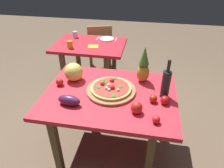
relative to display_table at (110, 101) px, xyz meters
The scene contains 21 objects.
ground_plane 0.65m from the display_table, ahead, with size 10.00×10.00×0.00m, color brown.
display_table is the anchor object (origin of this frame).
background_table 1.25m from the display_table, 114.23° to the left, with size 1.00×0.71×0.74m.
dining_chair 1.81m from the display_table, 106.50° to the left, with size 0.50×0.50×0.85m.
pizza_board 0.11m from the display_table, 78.41° to the left, with size 0.46×0.46×0.03m, color olive.
pizza 0.13m from the display_table, 81.89° to the left, with size 0.38×0.38×0.06m.
wine_bottle 0.54m from the display_table, ahead, with size 0.08×0.08×0.36m.
pineapple_left 0.46m from the display_table, 43.48° to the left, with size 0.12×0.12×0.37m.
melon 0.47m from the display_table, 157.53° to the left, with size 0.18×0.18×0.18m, color #EAD960.
bell_pepper 0.37m from the display_table, 40.44° to the right, with size 0.10×0.10×0.11m, color red.
eggplant 0.40m from the display_table, 143.65° to the right, with size 0.20×0.09×0.09m, color #4E2047.
tomato_at_corner 0.54m from the display_table, 37.19° to the right, with size 0.06×0.06×0.06m, color red.
tomato_near_board 0.51m from the display_table, ahead, with size 0.08×0.08×0.08m, color red.
tomato_by_bottle 0.42m from the display_table, ahead, with size 0.07×0.07×0.07m, color red.
tomato_beside_pepper 0.52m from the display_table, behind, with size 0.07×0.07×0.07m, color red.
drinking_glass_juice 1.20m from the display_table, 127.60° to the left, with size 0.07×0.07×0.10m, color orange.
drinking_glass_water 1.57m from the display_table, 120.51° to the left, with size 0.07×0.07×0.09m, color silver.
dinner_plate 1.39m from the display_table, 102.78° to the left, with size 0.22×0.22×0.02m, color white.
fork_utensil 1.43m from the display_table, 108.27° to the left, with size 0.02×0.18×0.01m, color silver.
knife_utensil 1.37m from the display_table, 97.03° to the left, with size 0.02×0.18×0.01m, color silver.
napkin_folded 1.14m from the display_table, 112.55° to the left, with size 0.14×0.12×0.01m, color yellow.
Camera 1 is at (0.29, -1.50, 1.83)m, focal length 32.59 mm.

